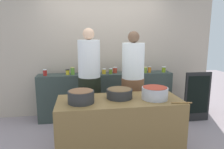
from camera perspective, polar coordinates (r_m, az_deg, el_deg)
name	(u,v)px	position (r m, az deg, el deg)	size (l,w,h in m)	color
ground	(115,143)	(3.47, 0.95, -18.41)	(12.00, 12.00, 0.00)	gray
storefront_wall	(104,44)	(4.46, -2.23, 8.38)	(4.80, 0.12, 3.00)	#B9A792
display_shelf	(106,95)	(4.29, -1.57, -5.79)	(2.70, 0.36, 0.93)	#35413C
prep_table	(119,127)	(3.02, 1.99, -14.33)	(1.70, 0.70, 0.83)	brown
preserve_jar_0	(45,72)	(4.15, -17.95, 0.54)	(0.07, 0.07, 0.12)	#A8231F
preserve_jar_1	(68,72)	(4.13, -12.12, 0.67)	(0.07, 0.07, 0.11)	gold
preserve_jar_2	(73,71)	(4.12, -10.79, 0.99)	(0.08, 0.08, 0.15)	#5D9734
preserve_jar_3	(86,72)	(4.09, -7.30, 0.78)	(0.07, 0.07, 0.11)	#A6310A
preserve_jar_4	(90,71)	(4.15, -5.97, 0.87)	(0.08, 0.08, 0.10)	#A62620
preserve_jar_5	(95,71)	(4.10, -4.60, 0.92)	(0.08, 0.08, 0.12)	gold
preserve_jar_6	(104,71)	(4.13, -2.21, 0.91)	(0.08, 0.08, 0.10)	gold
preserve_jar_7	(111,71)	(4.13, -0.40, 0.94)	(0.07, 0.07, 0.11)	olive
preserve_jar_8	(115,70)	(4.24, 0.82, 1.27)	(0.09, 0.09, 0.12)	#B73826
preserve_jar_9	(124,69)	(4.25, 3.38, 1.49)	(0.08, 0.08, 0.15)	olive
preserve_jar_10	(129,70)	(4.26, 4.73, 1.32)	(0.07, 0.07, 0.13)	#24552F
preserve_jar_11	(139,69)	(4.37, 7.40, 1.48)	(0.09, 0.09, 0.12)	orange
preserve_jar_12	(145,70)	(4.30, 9.14, 1.26)	(0.08, 0.08, 0.12)	olive
preserve_jar_13	(149,69)	(4.35, 10.28, 1.38)	(0.07, 0.07, 0.12)	orange
preserve_jar_14	(164,69)	(4.44, 14.04, 1.38)	(0.08, 0.08, 0.12)	olive
cooking_pot_left	(81,97)	(2.74, -8.52, -6.07)	(0.34, 0.34, 0.16)	#2D2D2D
cooking_pot_center	(119,93)	(2.91, 2.05, -5.23)	(0.36, 0.36, 0.13)	#2D2D2D
cooking_pot_right	(155,93)	(2.92, 11.68, -5.02)	(0.36, 0.36, 0.17)	#B7B7BC
wooden_spoon	(181,103)	(2.85, 18.57, -7.37)	(0.02, 0.02, 0.27)	#9E703D
cook_with_tongs	(90,87)	(3.55, -6.16, -3.51)	(0.38, 0.38, 1.81)	black
cook_in_cap	(133,88)	(3.60, 5.70, -3.69)	(0.39, 0.39, 1.76)	brown
chalkboard_sign	(197,97)	(4.42, 22.41, -5.68)	(0.52, 0.05, 0.99)	black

